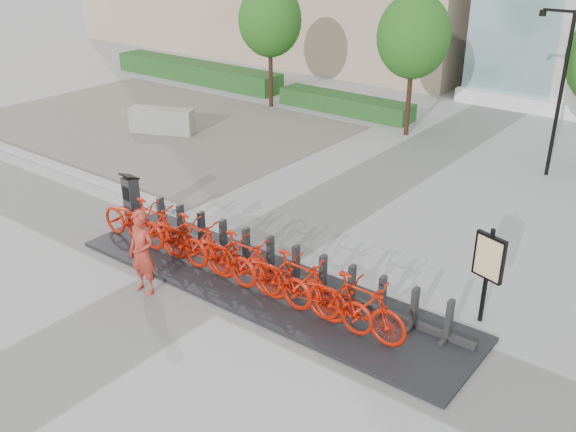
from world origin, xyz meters
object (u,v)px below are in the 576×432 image
Objects in this scene: kiosk at (132,200)px; worker_red at (142,253)px; jersey_barrier at (162,121)px; map_sign at (489,261)px; bike_0 at (133,220)px.

worker_red is at bearing -30.36° from kiosk.
jersey_barrier is at bearing 134.06° from worker_red.
map_sign is at bearing 14.21° from kiosk.
jersey_barrier is 1.19× the size of map_sign.
map_sign is at bearing 26.66° from worker_red.
jersey_barrier is (-8.23, 8.00, -0.48)m from worker_red.
worker_red is (2.74, -1.99, 0.19)m from kiosk.
map_sign is (8.94, 1.36, 0.60)m from kiosk.
bike_0 is at bearing 143.43° from worker_red.
worker_red is 0.78× the size of jersey_barrier.
jersey_barrier is at bearing 137.90° from kiosk.
bike_0 is at bearing -70.62° from jersey_barrier.
kiosk is 0.58× the size of jersey_barrier.
jersey_barrier is at bearing 43.39° from bike_0.
bike_0 is 8.41m from map_sign.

